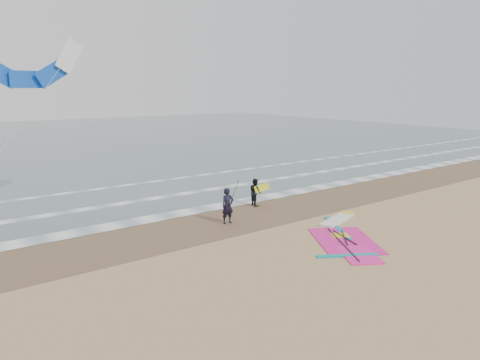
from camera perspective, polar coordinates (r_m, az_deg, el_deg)
ground at (r=18.33m, az=11.28°, el=-9.11°), size 120.00×120.00×0.00m
sea_water at (r=61.18m, az=-23.83°, el=4.87°), size 120.00×80.00×0.02m
wet_sand_band at (r=22.58m, az=0.05°, el=-4.80°), size 120.00×5.00×0.01m
foam_waterline at (r=26.17m, az=-5.68°, el=-2.44°), size 120.00×9.15×0.02m
windsurf_rig at (r=20.25m, az=13.71°, el=-7.06°), size 5.94×5.63×0.14m
person_standing at (r=21.11m, az=-1.66°, el=-3.48°), size 0.67×0.45×1.79m
person_walking at (r=24.41m, az=2.04°, el=-1.61°), size 0.71×0.85×1.57m
held_pole at (r=21.17m, az=-0.99°, el=-2.27°), size 0.17×0.86×1.82m
carried_kiteboard at (r=24.53m, az=2.93°, el=-1.05°), size 1.30×0.51×0.39m
surf_kite at (r=24.98m, az=-26.71°, el=13.32°), size 7.04×3.86×8.09m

